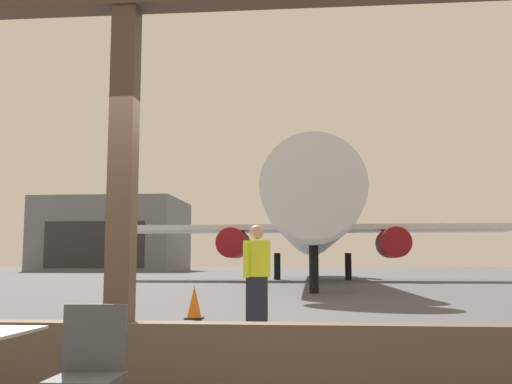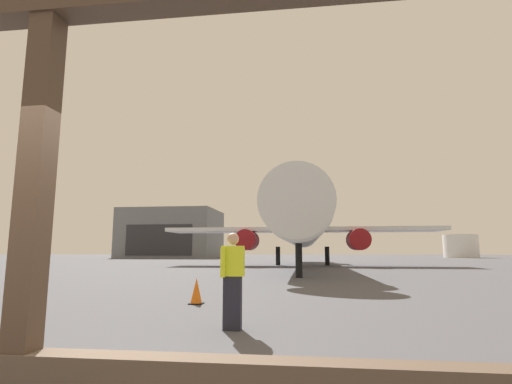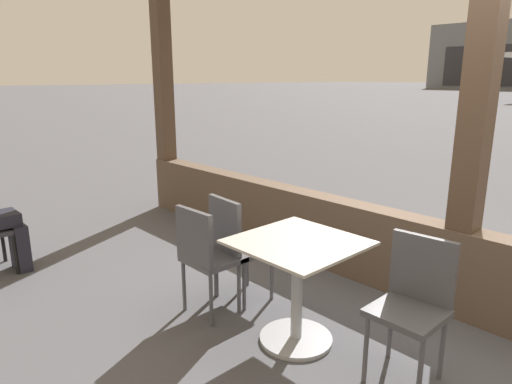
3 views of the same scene
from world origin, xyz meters
TOP-DOWN VIEW (x-y plane):
  - window_frame at (0.00, 0.00)m, footprint 8.56×0.24m
  - dining_table at (-0.59, -1.24)m, footprint 0.78×0.78m
  - cafe_chair_window_left at (-1.34, -1.17)m, footprint 0.42×0.42m
  - cafe_chair_window_right at (-1.33, -1.48)m, footprint 0.41×0.41m
  - cafe_chair_aisle_left at (0.14, -1.00)m, footprint 0.42×0.42m
  - distant_hangar at (-26.18, 77.90)m, footprint 18.96×15.61m

SIDE VIEW (x-z plane):
  - dining_table at x=-0.59m, z-range 0.06..0.82m
  - cafe_chair_window_right at x=-1.33m, z-range 0.08..0.97m
  - cafe_chair_window_left at x=-1.34m, z-range 0.08..0.98m
  - cafe_chair_aisle_left at x=0.14m, z-range 0.09..0.99m
  - window_frame at x=0.00m, z-range -0.54..2.97m
  - distant_hangar at x=-26.18m, z-range 0.00..9.95m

